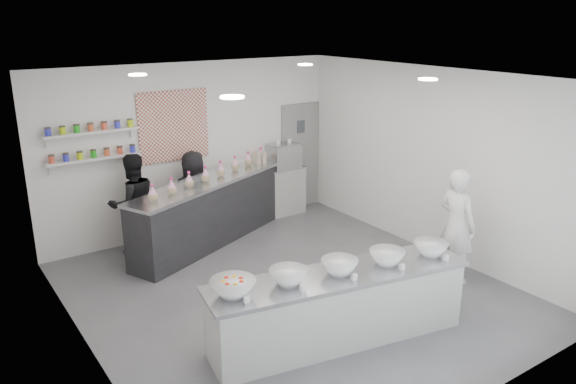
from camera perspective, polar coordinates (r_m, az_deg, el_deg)
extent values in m
plane|color=#515156|center=(8.08, 0.25, -10.10)|extent=(6.00, 6.00, 0.00)
plane|color=white|center=(7.19, 0.28, 11.57)|extent=(6.00, 6.00, 0.00)
plane|color=white|center=(10.02, -9.61, 4.35)|extent=(5.50, 0.00, 5.50)
plane|color=white|center=(6.43, -20.35, -4.10)|extent=(0.00, 6.00, 6.00)
plane|color=white|center=(9.29, 14.35, 2.99)|extent=(0.00, 6.00, 6.00)
cube|color=gray|center=(11.24, 1.23, 3.67)|extent=(0.88, 0.04, 2.10)
cube|color=#A23B28|center=(9.77, -11.55, 6.60)|extent=(1.25, 0.03, 1.20)
cube|color=silver|center=(9.33, -19.14, 3.26)|extent=(1.45, 0.22, 0.04)
cube|color=silver|center=(9.24, -19.40, 5.78)|extent=(1.45, 0.22, 0.04)
cylinder|color=white|center=(5.61, -5.70, 9.58)|extent=(0.24, 0.24, 0.02)
cylinder|color=white|center=(7.38, 14.03, 11.06)|extent=(0.24, 0.24, 0.02)
cylinder|color=white|center=(7.97, -15.02, 11.44)|extent=(0.24, 0.24, 0.02)
cylinder|color=white|center=(9.30, 1.76, 12.81)|extent=(0.24, 0.24, 0.02)
cube|color=#A0A19D|center=(6.82, 5.14, -11.57)|extent=(3.29, 1.31, 0.88)
cube|color=black|center=(9.69, -7.45, -1.83)|extent=(3.55, 2.02, 1.11)
cube|color=white|center=(9.29, -6.12, 1.94)|extent=(3.25, 1.41, 0.30)
cube|color=#A0A19D|center=(10.83, -1.42, -0.06)|extent=(1.27, 0.40, 0.94)
cube|color=#93969E|center=(10.77, -0.43, 3.68)|extent=(0.59, 0.41, 0.45)
imported|color=white|center=(8.45, 16.77, -3.28)|extent=(0.42, 0.63, 1.70)
imported|color=black|center=(9.39, -15.43, -1.20)|extent=(0.82, 0.64, 1.66)
imported|color=black|center=(9.73, -9.48, -0.42)|extent=(0.86, 0.66, 1.57)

